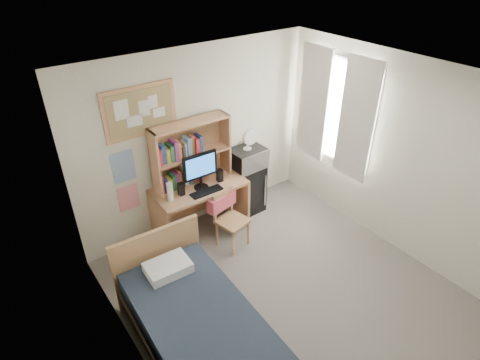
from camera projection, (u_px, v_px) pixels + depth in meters
floor at (294, 300)px, 4.83m from camera, size 3.60×4.20×0.02m
ceiling at (316, 91)px, 3.45m from camera, size 3.60×4.20×0.02m
wall_back at (198, 140)px, 5.57m from camera, size 3.60×0.04×2.60m
wall_left at (141, 291)px, 3.23m from camera, size 0.04×4.20×2.60m
wall_right at (407, 162)px, 5.04m from camera, size 0.04×4.20×2.60m
window_unit at (335, 111)px, 5.68m from camera, size 0.10×1.40×1.70m
curtain_left at (356, 121)px, 5.39m from camera, size 0.04×0.55×1.70m
curtain_right at (314, 103)px, 5.94m from camera, size 0.04×0.55×1.70m
bulletin_board at (140, 111)px, 4.84m from camera, size 0.94×0.03×0.64m
poster_wave at (123, 167)px, 5.04m from camera, size 0.30×0.01×0.42m
poster_japan at (129, 198)px, 5.29m from camera, size 0.28×0.01×0.36m
desk at (201, 209)px, 5.71m from camera, size 1.30×0.67×0.80m
desk_chair at (233, 221)px, 5.46m from camera, size 0.49×0.49×0.83m
mini_fridge at (246, 188)px, 6.21m from camera, size 0.47×0.47×0.78m
bed at (203, 336)px, 4.05m from camera, size 1.13×2.12×0.57m
hutch at (192, 153)px, 5.36m from camera, size 1.10×0.30×0.90m
monitor at (200, 171)px, 5.31m from camera, size 0.49×0.05×0.52m
keyboard at (207, 192)px, 5.35m from camera, size 0.45×0.15×0.02m
speaker_left at (181, 189)px, 5.26m from camera, size 0.08×0.08×0.18m
speaker_right at (220, 175)px, 5.55m from camera, size 0.08×0.08×0.18m
water_bottle at (170, 192)px, 5.12m from camera, size 0.08×0.08×0.26m
hoodie at (222, 201)px, 5.45m from camera, size 0.46×0.23×0.21m
microwave at (247, 158)px, 5.91m from camera, size 0.52×0.40×0.29m
desk_fan at (248, 140)px, 5.75m from camera, size 0.25×0.25×0.31m
pillow at (168, 267)px, 4.40m from camera, size 0.49×0.36×0.11m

